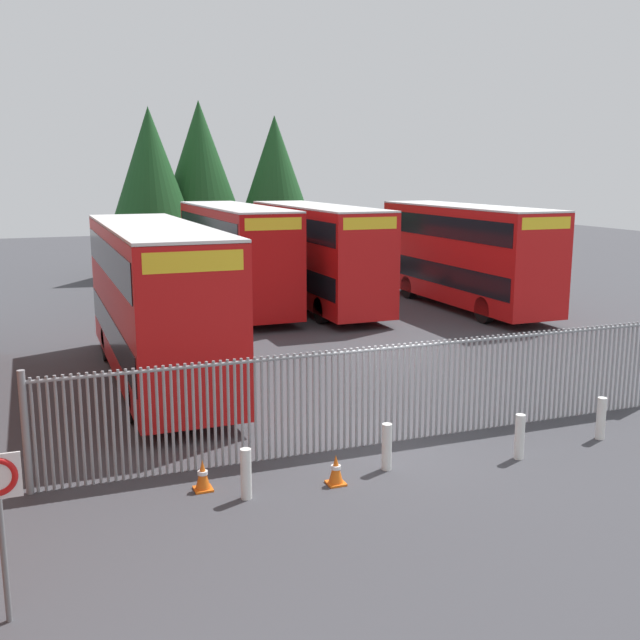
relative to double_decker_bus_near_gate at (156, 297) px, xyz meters
The scene contains 15 objects.
ground_plane 4.70m from the double_decker_bus_near_gate, 17.96° to the left, with size 100.00×100.00×0.00m, color #3D3D42.
palisade_fence 7.86m from the double_decker_bus_near_gate, 60.48° to the right, with size 14.71×0.14×2.35m.
double_decker_bus_near_gate is the anchor object (origin of this frame).
double_decker_bus_behind_fence_left 15.97m from the double_decker_bus_near_gate, 26.17° to the left, with size 2.54×10.81×4.42m.
double_decker_bus_behind_fence_right 12.52m from the double_decker_bus_near_gate, 48.07° to the left, with size 2.54×10.81×4.42m.
double_decker_bus_far_back 11.39m from the double_decker_bus_near_gate, 63.98° to the left, with size 2.54×10.81×4.42m.
bollard_near_left 8.65m from the double_decker_bus_near_gate, 88.60° to the right, with size 0.20×0.20×0.95m, color silver.
bollard_center_front 8.93m from the double_decker_bus_near_gate, 68.62° to the right, with size 0.20×0.20×0.95m, color silver.
bollard_near_right 10.65m from the double_decker_bus_near_gate, 55.13° to the right, with size 0.20×0.20×0.95m, color silver.
bollard_far_right 11.93m from the double_decker_bus_near_gate, 44.62° to the right, with size 0.20×0.20×0.95m, color silver.
traffic_cone_mid_forecourt 8.91m from the double_decker_bus_near_gate, 76.89° to the right, with size 0.34×0.34×0.59m.
traffic_cone_near_kerb 8.07m from the double_decker_bus_near_gate, 93.32° to the right, with size 0.34×0.34×0.59m.
tree_tall_back 23.44m from the double_decker_bus_near_gate, 63.91° to the left, with size 4.52×4.52×8.96m.
tree_short_side 24.01m from the double_decker_bus_near_gate, 74.54° to the left, with size 5.40×5.40×9.84m.
tree_mid_row 22.10m from the double_decker_bus_near_gate, 81.37° to the left, with size 4.97×4.97×9.31m.
Camera 1 is at (-6.97, -13.98, 5.84)m, focal length 41.99 mm.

